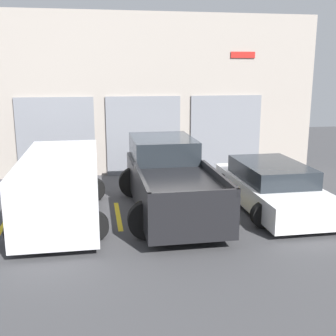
# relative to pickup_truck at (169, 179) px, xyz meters

# --- Properties ---
(ground_plane) EXTENTS (28.00, 28.00, 0.00)m
(ground_plane) POSITION_rel_pickup_truck_xyz_m (0.00, 1.19, -0.85)
(ground_plane) COLOR #3D3D3F
(shophouse_building) EXTENTS (12.35, 0.68, 5.62)m
(shophouse_building) POSITION_rel_pickup_truck_xyz_m (-0.01, 4.47, 1.90)
(shophouse_building) COLOR #9E9389
(shophouse_building) RESTS_ON ground
(pickup_truck) EXTENTS (2.54, 5.25, 1.79)m
(pickup_truck) POSITION_rel_pickup_truck_xyz_m (0.00, 0.00, 0.00)
(pickup_truck) COLOR black
(pickup_truck) RESTS_ON ground
(sedan_white) EXTENTS (2.25, 4.64, 1.22)m
(sedan_white) POSITION_rel_pickup_truck_xyz_m (2.79, -0.26, -0.27)
(sedan_white) COLOR white
(sedan_white) RESTS_ON ground
(sedan_side) EXTENTS (2.23, 4.80, 1.62)m
(sedan_side) POSITION_rel_pickup_truck_xyz_m (-2.79, -0.28, 0.02)
(sedan_side) COLOR silver
(sedan_side) RESTS_ON ground
(parking_stripe_far_left) EXTENTS (0.12, 2.20, 0.01)m
(parking_stripe_far_left) POSITION_rel_pickup_truck_xyz_m (-4.18, -0.29, -0.85)
(parking_stripe_far_left) COLOR gold
(parking_stripe_far_left) RESTS_ON ground
(parking_stripe_left) EXTENTS (0.12, 2.20, 0.01)m
(parking_stripe_left) POSITION_rel_pickup_truck_xyz_m (-1.39, -0.29, -0.85)
(parking_stripe_left) COLOR gold
(parking_stripe_left) RESTS_ON ground
(parking_stripe_centre) EXTENTS (0.12, 2.20, 0.01)m
(parking_stripe_centre) POSITION_rel_pickup_truck_xyz_m (1.39, -0.29, -0.85)
(parking_stripe_centre) COLOR gold
(parking_stripe_centre) RESTS_ON ground
(parking_stripe_right) EXTENTS (0.12, 2.20, 0.01)m
(parking_stripe_right) POSITION_rel_pickup_truck_xyz_m (4.18, -0.29, -0.85)
(parking_stripe_right) COLOR gold
(parking_stripe_right) RESTS_ON ground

